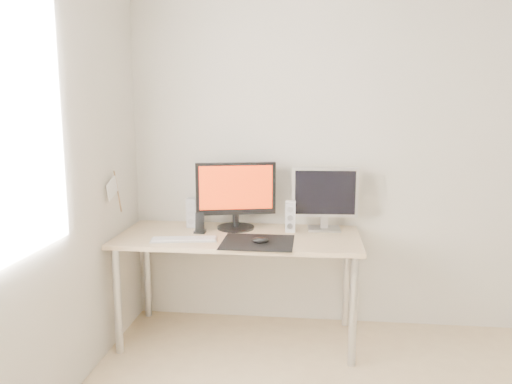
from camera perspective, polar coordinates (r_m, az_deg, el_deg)
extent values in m
plane|color=silver|center=(3.60, 13.70, 4.32)|extent=(3.50, 0.00, 3.50)
cube|color=black|center=(3.15, 0.19, -5.76)|extent=(0.45, 0.40, 0.00)
ellipsoid|color=black|center=(3.11, 0.49, -5.55)|extent=(0.11, 0.06, 0.04)
cube|color=#D1B587|center=(3.33, -1.99, -5.18)|extent=(1.60, 0.70, 0.03)
cylinder|color=silver|center=(3.37, -15.53, -11.91)|extent=(0.05, 0.05, 0.70)
cylinder|color=silver|center=(3.15, 11.03, -13.26)|extent=(0.05, 0.05, 0.70)
cylinder|color=silver|center=(3.88, -12.32, -8.86)|extent=(0.05, 0.05, 0.70)
cylinder|color=silver|center=(3.69, 10.32, -9.75)|extent=(0.05, 0.05, 0.70)
cylinder|color=black|center=(3.50, -2.33, -4.07)|extent=(0.31, 0.31, 0.02)
cylinder|color=black|center=(3.48, -2.33, -2.99)|extent=(0.06, 0.06, 0.12)
cube|color=black|center=(3.43, -2.33, 0.40)|extent=(0.54, 0.17, 0.36)
cube|color=#E3430B|center=(3.41, -2.29, 0.50)|extent=(0.49, 0.12, 0.30)
cube|color=#A9A9AC|center=(3.49, 7.78, -4.19)|extent=(0.23, 0.17, 0.01)
cube|color=#B5B5B8|center=(3.48, 7.80, -3.27)|extent=(0.05, 0.04, 0.10)
cube|color=silver|center=(3.44, 7.88, -0.02)|extent=(0.45, 0.06, 0.34)
cube|color=black|center=(3.42, 7.91, -0.08)|extent=(0.41, 0.03, 0.30)
cube|color=silver|center=(3.55, -7.32, -2.33)|extent=(0.07, 0.08, 0.21)
cylinder|color=#A9A9AC|center=(3.53, -7.46, -3.38)|extent=(0.04, 0.01, 0.04)
cylinder|color=#B5B6B8|center=(3.51, -7.48, -2.47)|extent=(0.04, 0.01, 0.04)
cylinder|color=#B6B6B8|center=(3.50, -7.50, -1.56)|extent=(0.04, 0.01, 0.04)
cube|color=white|center=(3.40, 3.96, -2.81)|extent=(0.07, 0.08, 0.21)
cylinder|color=#ADADAF|center=(3.38, 3.91, -3.91)|extent=(0.04, 0.01, 0.04)
cylinder|color=#BBBBBE|center=(3.36, 3.93, -2.96)|extent=(0.04, 0.01, 0.04)
cylinder|color=silver|center=(3.35, 3.94, -2.01)|extent=(0.04, 0.01, 0.04)
cube|color=#BCBCBE|center=(3.22, -8.22, -5.42)|extent=(0.43, 0.19, 0.01)
cube|color=white|center=(3.22, -8.22, -5.28)|extent=(0.41, 0.17, 0.01)
cube|color=black|center=(3.40, -6.42, -4.53)|extent=(0.08, 0.07, 0.02)
cube|color=black|center=(3.38, -6.44, -3.41)|extent=(0.06, 0.03, 0.12)
cylinder|color=#A57F54|center=(3.40, -15.52, 0.02)|extent=(0.01, 0.10, 0.29)
cube|color=white|center=(3.31, -16.09, 0.44)|extent=(0.00, 0.19, 0.15)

